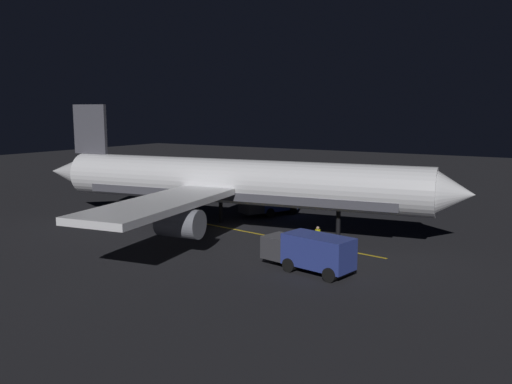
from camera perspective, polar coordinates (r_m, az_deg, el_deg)
ground_plane at (r=46.09m, az=-2.12°, el=-4.23°), size 180.00×180.00×0.20m
apron_guide_stripe at (r=43.64m, az=1.93°, el=-4.83°), size 3.14×19.89×0.01m
airliner at (r=45.59m, az=-2.84°, el=0.94°), size 33.81×39.24×10.79m
baggage_truck at (r=34.38m, az=5.84°, el=-6.44°), size 3.20×6.51×2.44m
catering_truck at (r=52.55m, az=1.60°, el=-1.11°), size 6.19×4.30×2.45m
ground_crew_worker at (r=39.89m, az=6.62°, el=-4.88°), size 0.40×0.40×1.74m
traffic_cone_near_left at (r=36.05m, az=8.76°, el=-7.44°), size 0.50×0.50×0.55m
traffic_cone_near_right at (r=42.03m, az=4.78°, el=-5.04°), size 0.50×0.50×0.55m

